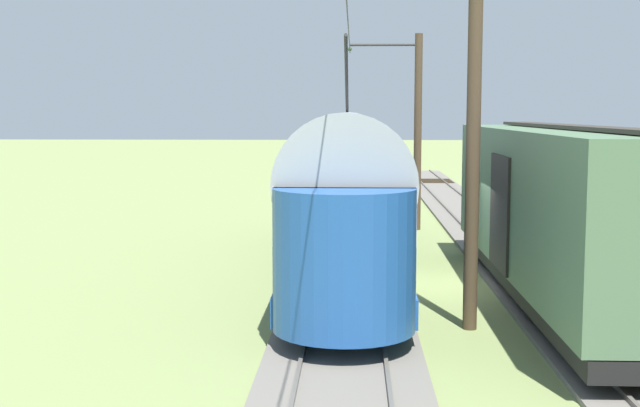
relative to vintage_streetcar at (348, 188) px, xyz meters
The scene contains 8 objects.
ground_plane 3.84m from the vintage_streetcar, 142.45° to the left, with size 220.00×220.00×0.00m, color olive.
track_streetcar_siding 5.62m from the vintage_streetcar, 162.22° to the left, with size 2.80×80.00×0.18m.
track_adjacent_siding 2.72m from the vintage_streetcar, 90.00° to the left, with size 2.80×80.00×0.18m.
vintage_streetcar is the anchor object (origin of this frame).
boxcar_adjacent 6.14m from the vintage_streetcar, 143.25° to the left, with size 2.96×13.71×3.85m.
catenary_pole_foreground 8.64m from the vintage_streetcar, 106.51° to the right, with size 2.71×0.28×7.13m.
catenary_pole_mid_near 6.66m from the vintage_streetcar, 111.85° to the left, with size 2.71×0.28×7.13m.
switch_stand 12.22m from the vintage_streetcar, 121.32° to the right, with size 0.50×0.30×1.24m.
Camera 1 is at (2.30, 20.56, 4.31)m, focal length 46.92 mm.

